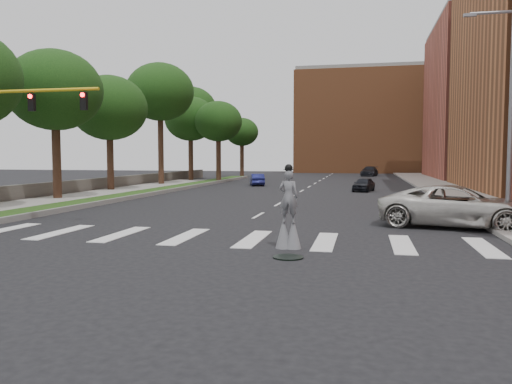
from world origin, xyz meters
name	(u,v)px	position (x,y,z in m)	size (l,w,h in m)	color
ground_plane	(211,243)	(0.00, 0.00, 0.00)	(160.00, 160.00, 0.00)	black
grass_median	(147,192)	(-11.50, 20.00, 0.12)	(2.00, 60.00, 0.25)	#1E3E11
median_curb	(159,192)	(-10.45, 20.00, 0.14)	(0.20, 60.00, 0.28)	gray
sidewalk_left	(30,204)	(-14.50, 10.00, 0.09)	(4.00, 60.00, 0.18)	gray
sidewalk_right	(460,193)	(12.50, 25.00, 0.09)	(5.00, 90.00, 0.18)	gray
stone_wall	(96,185)	(-17.00, 22.00, 0.55)	(0.50, 56.00, 1.10)	#504B45
manhole	(288,257)	(3.00, -2.00, 0.02)	(0.90, 0.90, 0.04)	black
building_far	(498,102)	(22.00, 54.00, 10.00)	(16.00, 22.00, 20.00)	#B85644
building_backdrop	(369,123)	(6.00, 78.00, 9.00)	(26.00, 14.00, 18.00)	#9E5931
streetlight	(509,109)	(10.90, 6.00, 4.90)	(2.05, 0.20, 9.00)	slate
traffic_signal	(17,129)	(-9.78, 3.00, 4.15)	(5.30, 0.23, 6.20)	black
stilt_performer	(288,216)	(2.78, -0.51, 1.06)	(0.84, 0.54, 2.72)	#352015
suv_crossing	(458,206)	(9.00, 5.68, 0.88)	(2.92, 6.34, 1.76)	beige
car_near	(364,184)	(5.17, 26.68, 0.59)	(1.39, 3.47, 1.18)	black
car_mid	(257,180)	(-5.38, 32.94, 0.60)	(1.26, 3.62, 1.19)	navy
car_far	(369,171)	(6.00, 59.56, 0.71)	(2.00, 4.92, 1.43)	black
tree_2	(55,91)	(-14.89, 13.42, 7.28)	(6.24, 6.24, 9.97)	#352015
tree_3	(109,108)	(-15.61, 21.97, 6.94)	(6.32, 6.32, 9.66)	#352015
tree_4	(160,92)	(-14.89, 30.95, 9.33)	(6.78, 6.78, 12.26)	#352015
tree_5	(191,109)	(-15.98, 42.98, 8.79)	(6.40, 6.40, 11.56)	#352015
tree_6	(218,122)	(-10.88, 37.86, 6.81)	(5.32, 5.32, 9.13)	#352015
tree_7	(242,132)	(-11.59, 51.83, 6.27)	(4.62, 4.62, 8.31)	#352015
tree_8	(190,119)	(-14.74, 39.47, 7.28)	(6.07, 6.07, 9.91)	#352015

